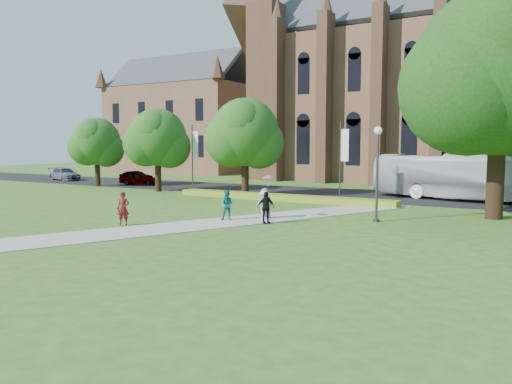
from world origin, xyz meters
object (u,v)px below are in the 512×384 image
Objects in this scene: car_0 at (139,178)px; car_1 at (136,177)px; streetlamp at (377,162)px; pedestrian_0 at (123,208)px; car_2 at (65,174)px; large_tree at (500,71)px; tour_coach at (456,177)px.

car_0 is 1.07× the size of car_1.
pedestrian_0 is at bearing -143.74° from streetlamp.
streetlamp is 43.44m from car_2.
large_tree is 7.56× the size of pedestrian_0.
tour_coach is (1.96, 13.70, -1.49)m from streetlamp.
car_0 is (-34.45, 7.30, -7.66)m from large_tree.
streetlamp is at bearing -174.39° from tour_coach.
car_2 is (-9.82, -1.78, 0.10)m from car_1.
car_1 is 9.98m from car_2.
large_tree is 11.84m from tour_coach.
car_1 is at bearing 102.85° from tour_coach.
pedestrian_0 is at bearing -145.32° from car_1.
car_0 is 3.69m from car_1.
tour_coach reaches higher than car_2.
large_tree is 48.31m from car_2.
car_2 is at bearing 170.41° from large_tree.
car_1 is 30.43m from pedestrian_0.
streetlamp reaches higher than car_1.
streetlamp is at bearing -131.36° from car_0.
car_2 reaches higher than car_0.
car_0 is 0.81× the size of car_2.
car_0 is at bearing -80.32° from car_2.
car_0 reaches higher than car_1.
car_0 is at bearing 102.88° from pedestrian_0.
streetlamp reaches higher than car_2.
streetlamp is 3.00× the size of pedestrian_0.
car_0 is at bearing 157.83° from streetlamp.
car_1 is at bearing 155.84° from streetlamp.
streetlamp is 34.87m from car_1.
large_tree reaches higher than car_0.
streetlamp is 0.40× the size of large_tree.
car_1 is 2.17× the size of pedestrian_0.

